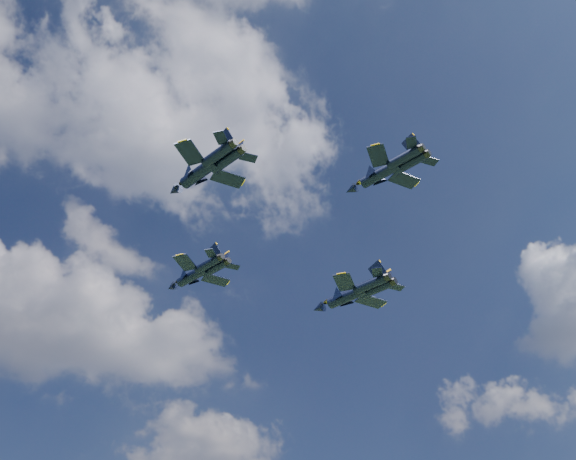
# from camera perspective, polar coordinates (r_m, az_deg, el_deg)

# --- Properties ---
(jet_lead) EXTENTS (11.38, 14.45, 3.59)m
(jet_lead) POSITION_cam_1_polar(r_m,az_deg,el_deg) (108.75, -8.62, -4.10)
(jet_lead) COLOR black
(jet_left) EXTENTS (11.28, 14.85, 3.65)m
(jet_left) POSITION_cam_1_polar(r_m,az_deg,el_deg) (89.99, -8.05, 4.97)
(jet_left) COLOR black
(jet_right) EXTENTS (13.42, 16.50, 4.13)m
(jet_right) POSITION_cam_1_polar(r_m,az_deg,el_deg) (110.52, 5.06, -5.95)
(jet_right) COLOR black
(jet_slot) EXTENTS (10.84, 13.72, 3.41)m
(jet_slot) POSITION_cam_1_polar(r_m,az_deg,el_deg) (91.43, 7.99, 4.87)
(jet_slot) COLOR black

